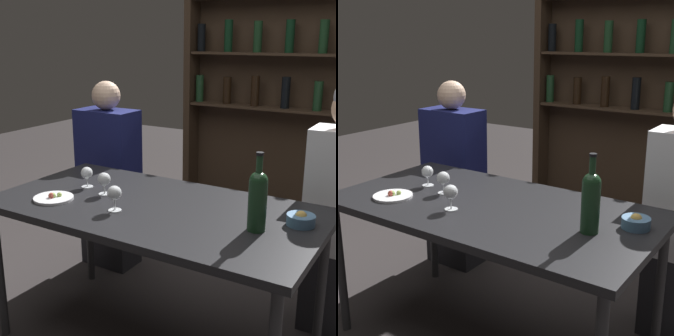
# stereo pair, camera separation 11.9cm
# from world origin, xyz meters

# --- Properties ---
(dining_table) EXTENTS (1.54, 0.81, 0.75)m
(dining_table) POSITION_xyz_m (0.00, 0.00, 0.69)
(dining_table) COLOR black
(dining_table) RESTS_ON ground_plane
(wine_rack_wall) EXTENTS (1.73, 0.21, 2.06)m
(wine_rack_wall) POSITION_xyz_m (0.00, 1.93, 1.09)
(wine_rack_wall) COLOR #38281C
(wine_rack_wall) RESTS_ON ground_plane
(wine_bottle) EXTENTS (0.08, 0.08, 0.32)m
(wine_bottle) POSITION_xyz_m (0.51, -0.03, 0.88)
(wine_bottle) COLOR #19381E
(wine_bottle) RESTS_ON dining_table
(wine_glass_0) EXTENTS (0.06, 0.06, 0.11)m
(wine_glass_0) POSITION_xyz_m (-0.45, 0.05, 0.82)
(wine_glass_0) COLOR silver
(wine_glass_0) RESTS_ON dining_table
(wine_glass_1) EXTENTS (0.07, 0.07, 0.11)m
(wine_glass_1) POSITION_xyz_m (-0.30, -0.00, 0.82)
(wine_glass_1) COLOR silver
(wine_glass_1) RESTS_ON dining_table
(wine_glass_2) EXTENTS (0.07, 0.07, 0.12)m
(wine_glass_2) POSITION_xyz_m (-0.11, -0.15, 0.83)
(wine_glass_2) COLOR silver
(wine_glass_2) RESTS_ON dining_table
(food_plate_0) EXTENTS (0.19, 0.19, 0.04)m
(food_plate_0) POSITION_xyz_m (-0.46, -0.19, 0.75)
(food_plate_0) COLOR white
(food_plate_0) RESTS_ON dining_table
(snack_bowl) EXTENTS (0.12, 0.12, 0.06)m
(snack_bowl) POSITION_xyz_m (0.65, 0.11, 0.77)
(snack_bowl) COLOR #4C7299
(snack_bowl) RESTS_ON dining_table
(seated_person_left) EXTENTS (0.39, 0.22, 1.24)m
(seated_person_left) POSITION_xyz_m (-0.74, 0.60, 0.58)
(seated_person_left) COLOR #26262B
(seated_person_left) RESTS_ON ground_plane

